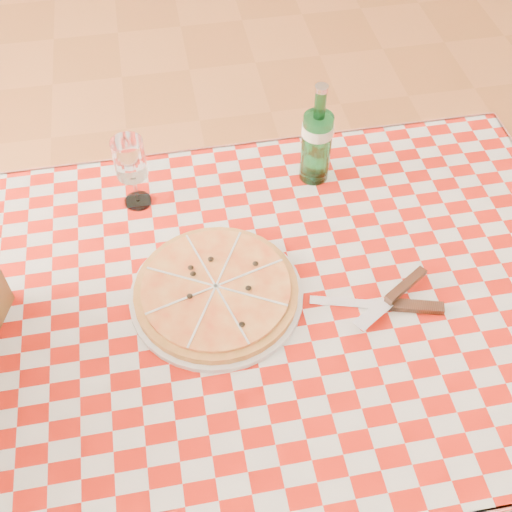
{
  "coord_description": "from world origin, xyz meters",
  "views": [
    {
      "loc": [
        -0.16,
        -0.7,
        1.76
      ],
      "look_at": [
        -0.02,
        0.06,
        0.82
      ],
      "focal_mm": 45.0,
      "sensor_mm": 36.0,
      "label": 1
    }
  ],
  "objects_px": {
    "pizza_plate": "(216,290)",
    "wine_glass": "(132,173)",
    "water_bottle": "(317,134)",
    "dining_table": "(271,326)"
  },
  "relations": [
    {
      "from": "pizza_plate",
      "to": "dining_table",
      "type": "bearing_deg",
      "value": -12.11
    },
    {
      "from": "wine_glass",
      "to": "dining_table",
      "type": "bearing_deg",
      "value": -52.39
    },
    {
      "from": "dining_table",
      "to": "water_bottle",
      "type": "height_order",
      "value": "water_bottle"
    },
    {
      "from": "water_bottle",
      "to": "wine_glass",
      "type": "distance_m",
      "value": 0.39
    },
    {
      "from": "pizza_plate",
      "to": "wine_glass",
      "type": "relative_size",
      "value": 1.97
    },
    {
      "from": "pizza_plate",
      "to": "wine_glass",
      "type": "height_order",
      "value": "wine_glass"
    },
    {
      "from": "dining_table",
      "to": "pizza_plate",
      "type": "distance_m",
      "value": 0.16
    },
    {
      "from": "dining_table",
      "to": "water_bottle",
      "type": "xyz_separation_m",
      "value": [
        0.16,
        0.31,
        0.22
      ]
    },
    {
      "from": "water_bottle",
      "to": "wine_glass",
      "type": "relative_size",
      "value": 1.43
    },
    {
      "from": "wine_glass",
      "to": "water_bottle",
      "type": "bearing_deg",
      "value": 1.35
    }
  ]
}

